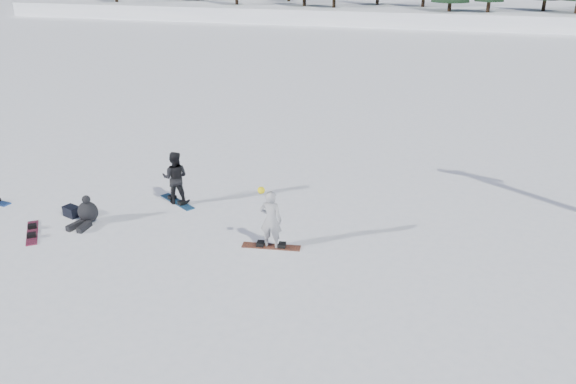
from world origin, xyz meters
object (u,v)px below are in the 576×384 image
at_px(snowboarder_woman, 271,219).
at_px(snowboarder_man, 175,178).
at_px(gear_bag, 72,211).
at_px(snowboard_loose_b, 32,233).
at_px(seated_rider, 87,213).

relative_size(snowboarder_woman, snowboarder_man, 1.06).
height_order(snowboarder_woman, gear_bag, snowboarder_woman).
relative_size(snowboarder_man, gear_bag, 3.56).
bearing_deg(snowboard_loose_b, snowboarder_woman, 62.00).
relative_size(snowboarder_man, snowboard_loose_b, 1.07).
xyz_separation_m(snowboarder_woman, gear_bag, (-6.02, 0.18, -0.64)).
relative_size(gear_bag, snowboard_loose_b, 0.30).
bearing_deg(snowboarder_woman, snowboarder_man, -27.72).
xyz_separation_m(snowboarder_woman, snowboarder_man, (-3.58, 1.89, 0.01)).
height_order(snowboarder_man, gear_bag, snowboarder_man).
xyz_separation_m(snowboarder_woman, seated_rider, (-5.32, -0.07, -0.48)).
bearing_deg(snowboard_loose_b, gear_bag, 125.60).
xyz_separation_m(seated_rider, gear_bag, (-0.70, 0.25, -0.16)).
relative_size(snowboarder_man, seated_rider, 1.64).
bearing_deg(gear_bag, snowboard_loose_b, -107.22).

